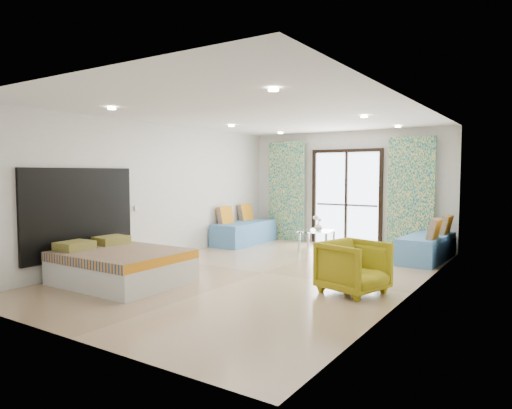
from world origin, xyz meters
The scene contains 24 objects.
floor centered at (0.00, 0.00, 0.00)m, with size 5.00×7.50×0.01m, color #9E7F5E, non-canonical shape.
ceiling centered at (0.00, 0.00, 2.70)m, with size 5.00×7.50×0.01m, color silver, non-canonical shape.
wall_back centered at (0.00, 3.75, 1.35)m, with size 5.00×0.01×2.70m, color silver, non-canonical shape.
wall_front centered at (0.00, -3.75, 1.35)m, with size 5.00×0.01×2.70m, color silver, non-canonical shape.
wall_left centered at (-2.50, 0.00, 1.35)m, with size 0.01×7.50×2.70m, color silver, non-canonical shape.
wall_right centered at (2.50, 0.00, 1.35)m, with size 0.01×7.50×2.70m, color silver, non-canonical shape.
balcony_door centered at (0.00, 3.72, 1.26)m, with size 1.76×0.08×2.28m.
balcony_rail centered at (0.00, 3.73, 0.95)m, with size 1.52×0.03×0.04m, color #595451.
curtain_left centered at (-1.55, 3.57, 1.25)m, with size 1.00×0.10×2.50m, color silver.
curtain_right centered at (1.55, 3.57, 1.25)m, with size 1.00×0.10×2.50m, color silver.
downlight_a centered at (-1.40, -2.00, 2.67)m, with size 0.12×0.12×0.02m, color #FFE0B2.
downlight_b centered at (1.40, -2.00, 2.67)m, with size 0.12×0.12×0.02m, color #FFE0B2.
downlight_c centered at (-1.40, 1.00, 2.67)m, with size 0.12×0.12×0.02m, color #FFE0B2.
downlight_d centered at (1.40, 1.00, 2.67)m, with size 0.12×0.12×0.02m, color #FFE0B2.
downlight_e centered at (-1.40, 3.00, 2.67)m, with size 0.12×0.12×0.02m, color #FFE0B2.
downlight_f centered at (1.40, 3.00, 2.67)m, with size 0.12×0.12×0.02m, color #FFE0B2.
headboard centered at (-2.46, -1.83, 1.05)m, with size 0.06×2.10×1.50m, color black.
switch_plate centered at (-2.47, -0.58, 1.05)m, with size 0.02×0.10×0.10m, color silver.
bed centered at (-1.48, -1.83, 0.27)m, with size 1.86×1.52×0.64m.
daybed_left centered at (-2.12, 2.48, 0.29)m, with size 0.79×1.91×0.93m.
daybed_right centered at (2.12, 2.68, 0.27)m, with size 0.79×1.82×0.88m.
coffee_table centered at (-0.16, 2.47, 0.41)m, with size 0.78×0.78×0.80m.
vase centered at (-0.13, 2.47, 0.55)m, with size 0.18×0.19×0.18m, color white.
armchair centered at (1.79, -0.42, 0.41)m, with size 0.80×0.75×0.83m, color #9C8F14.
Camera 1 is at (4.14, -6.56, 1.72)m, focal length 32.00 mm.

